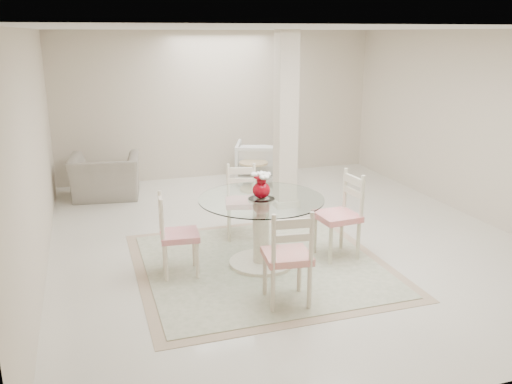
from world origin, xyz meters
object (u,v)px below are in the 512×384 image
object	(u,v)px
side_table	(254,177)
dining_chair_north	(242,196)
red_vase	(261,185)
recliner_taupe	(106,177)
dining_chair_south	(289,251)
column	(286,121)
armchair_white	(259,162)
dining_table	(261,232)
dining_chair_east	(343,209)
dining_chair_west	(173,229)

from	to	relation	value
side_table	dining_chair_north	bearing A→B (deg)	-111.77
red_vase	recliner_taupe	size ratio (longest dim) A/B	0.28
dining_chair_south	recliner_taupe	bearing A→B (deg)	-64.14
column	armchair_white	xyz separation A→B (m)	(0.05, 1.46, -0.97)
red_vase	dining_table	bearing A→B (deg)	161.57
dining_table	side_table	size ratio (longest dim) A/B	2.81
recliner_taupe	dining_chair_north	bearing A→B (deg)	132.58
recliner_taupe	side_table	distance (m)	2.49
recliner_taupe	column	bearing A→B (deg)	161.54
dining_chair_south	recliner_taupe	distance (m)	4.69
side_table	dining_chair_east	bearing A→B (deg)	-87.05
recliner_taupe	side_table	world-z (taller)	recliner_taupe
dining_chair_north	dining_chair_south	bearing A→B (deg)	-79.44
column	recliner_taupe	world-z (taller)	column
red_vase	side_table	world-z (taller)	red_vase
column	armchair_white	distance (m)	1.75
dining_chair_north	dining_chair_west	world-z (taller)	dining_chair_north
column	recliner_taupe	distance (m)	3.14
dining_chair_east	dining_chair_north	distance (m)	1.43
red_vase	column	bearing A→B (deg)	62.54
dining_chair_east	dining_chair_south	world-z (taller)	dining_chair_east
column	recliner_taupe	xyz separation A→B (m)	(-2.67, 1.32, -0.99)
armchair_white	side_table	distance (m)	0.59
column	side_table	xyz separation A→B (m)	(-0.22, 0.95, -1.11)
column	dining_chair_west	size ratio (longest dim) A/B	2.57
column	dining_chair_south	bearing A→B (deg)	-110.10
recliner_taupe	red_vase	bearing A→B (deg)	122.95
dining_table	armchair_white	distance (m)	3.71
dining_chair_south	dining_chair_north	bearing A→B (deg)	-86.51
dining_chair_north	dining_table	bearing A→B (deg)	-79.67
recliner_taupe	armchair_white	distance (m)	2.73
dining_chair_east	armchair_white	size ratio (longest dim) A/B	1.40
red_vase	dining_chair_west	world-z (taller)	red_vase
red_vase	dining_chair_north	world-z (taller)	red_vase
dining_chair_south	armchair_white	distance (m)	4.72
dining_chair_east	dining_chair_north	world-z (taller)	dining_chair_east
dining_chair_north	armchair_white	distance (m)	2.75
dining_chair_west	dining_chair_south	distance (m)	1.44
red_vase	dining_chair_west	size ratio (longest dim) A/B	0.30
red_vase	dining_chair_east	distance (m)	1.09
red_vase	recliner_taupe	xyz separation A→B (m)	(-1.59, 3.40, -0.63)
dining_chair_west	column	bearing A→B (deg)	-40.61
side_table	dining_chair_south	bearing A→B (deg)	-102.77
dining_chair_east	dining_chair_west	size ratio (longest dim) A/B	1.11
dining_chair_west	armchair_white	bearing A→B (deg)	-26.26
dining_chair_east	armchair_white	xyz separation A→B (m)	(0.11, 3.58, -0.23)
dining_table	side_table	world-z (taller)	dining_table
dining_chair_east	dining_chair_north	size ratio (longest dim) A/B	1.09
column	dining_table	size ratio (longest dim) A/B	1.87
column	dining_chair_east	world-z (taller)	column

